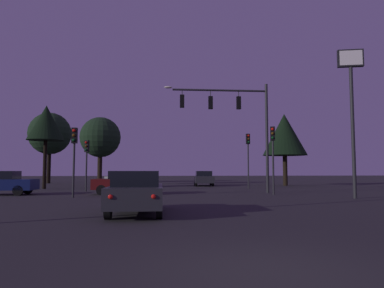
% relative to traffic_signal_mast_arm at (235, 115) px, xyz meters
% --- Properties ---
extents(ground_plane, '(168.00, 168.00, 0.00)m').
position_rel_traffic_signal_mast_arm_xyz_m(ground_plane, '(-4.15, 5.55, -5.45)').
color(ground_plane, '#262326').
rests_on(ground_plane, ground).
extents(traffic_signal_mast_arm, '(7.34, 0.53, 7.70)m').
position_rel_traffic_signal_mast_arm_xyz_m(traffic_signal_mast_arm, '(0.00, 0.00, 0.00)').
color(traffic_signal_mast_arm, '#232326').
rests_on(traffic_signal_mast_arm, ground).
extents(traffic_light_corner_left, '(0.36, 0.38, 3.84)m').
position_rel_traffic_signal_mast_arm_xyz_m(traffic_light_corner_left, '(-10.70, 3.30, -2.72)').
color(traffic_light_corner_left, '#232326').
rests_on(traffic_light_corner_left, ground).
extents(traffic_light_corner_right, '(0.32, 0.36, 4.01)m').
position_rel_traffic_signal_mast_arm_xyz_m(traffic_light_corner_right, '(-10.26, -3.20, -2.60)').
color(traffic_light_corner_right, '#232326').
rests_on(traffic_light_corner_right, ground).
extents(traffic_light_median, '(0.37, 0.39, 4.39)m').
position_rel_traffic_signal_mast_arm_xyz_m(traffic_light_median, '(1.96, -2.10, -2.35)').
color(traffic_light_median, '#232326').
rests_on(traffic_light_median, ground).
extents(traffic_light_far_side, '(0.33, 0.37, 4.77)m').
position_rel_traffic_signal_mast_arm_xyz_m(traffic_light_far_side, '(2.55, 5.87, -2.10)').
color(traffic_light_far_side, '#232326').
rests_on(traffic_light_far_side, ground).
extents(car_nearside_lane, '(1.92, 4.57, 1.52)m').
position_rel_traffic_signal_mast_arm_xyz_m(car_nearside_lane, '(-6.34, -11.27, -4.66)').
color(car_nearside_lane, '#232328').
rests_on(car_nearside_lane, ground).
extents(car_crossing_left, '(4.12, 2.16, 1.52)m').
position_rel_traffic_signal_mast_arm_xyz_m(car_crossing_left, '(-7.57, -0.38, -4.66)').
color(car_crossing_left, '#4C0F0F').
rests_on(car_crossing_left, ground).
extents(car_crossing_right, '(4.42, 1.88, 1.52)m').
position_rel_traffic_signal_mast_arm_xyz_m(car_crossing_right, '(-15.40, -0.32, -4.66)').
color(car_crossing_right, '#0F1947').
rests_on(car_crossing_right, ground).
extents(car_far_lane, '(2.21, 4.43, 1.52)m').
position_rel_traffic_signal_mast_arm_xyz_m(car_far_lane, '(-0.44, 12.19, -4.66)').
color(car_far_lane, '#232328').
rests_on(car_far_lane, ground).
extents(car_parked_lot, '(4.31, 3.61, 1.52)m').
position_rel_traffic_signal_mast_arm_xyz_m(car_parked_lot, '(-8.10, 10.22, -4.66)').
color(car_parked_lot, gray).
rests_on(car_parked_lot, ground).
extents(store_sign_illuminated, '(1.42, 0.59, 8.43)m').
position_rel_traffic_signal_mast_arm_xyz_m(store_sign_illuminated, '(5.40, -5.57, 0.60)').
color(store_sign_illuminated, '#232326').
rests_on(store_sign_illuminated, ground).
extents(tree_behind_sign, '(5.23, 5.23, 8.83)m').
position_rel_traffic_signal_mast_arm_xyz_m(tree_behind_sign, '(-18.52, 21.80, 0.73)').
color(tree_behind_sign, black).
rests_on(tree_behind_sign, ground).
extents(tree_left_far, '(4.42, 4.42, 7.44)m').
position_rel_traffic_signal_mast_arm_xyz_m(tree_left_far, '(-11.42, 15.50, -0.26)').
color(tree_left_far, black).
rests_on(tree_left_far, ground).
extents(tree_center_horizon, '(4.56, 4.56, 7.51)m').
position_rel_traffic_signal_mast_arm_xyz_m(tree_center_horizon, '(7.99, 11.35, -0.15)').
color(tree_center_horizon, black).
rests_on(tree_center_horizon, ground).
extents(tree_right_cluster, '(3.13, 3.13, 7.20)m').
position_rel_traffic_signal_mast_arm_xyz_m(tree_right_cluster, '(-14.91, 7.47, 0.18)').
color(tree_right_cluster, black).
rests_on(tree_right_cluster, ground).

